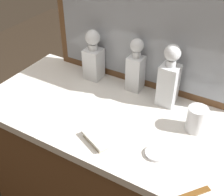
{
  "coord_description": "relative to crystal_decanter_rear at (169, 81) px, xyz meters",
  "views": [
    {
      "loc": [
        0.52,
        -0.88,
        1.77
      ],
      "look_at": [
        0.0,
        0.0,
        1.03
      ],
      "focal_mm": 47.25,
      "sensor_mm": 36.0,
      "label": 1
    }
  ],
  "objects": [
    {
      "name": "crystal_decanter_left",
      "position": [
        -0.18,
        0.03,
        -0.01
      ],
      "size": [
        0.07,
        0.07,
        0.27
      ],
      "color": "white",
      "rests_on": "dresser"
    },
    {
      "name": "tortoiseshell_comb",
      "position": [
        0.27,
        -0.42,
        -0.12
      ],
      "size": [
        0.09,
        0.11,
        0.01
      ],
      "color": "brown",
      "rests_on": "dresser"
    },
    {
      "name": "dresser_mirror",
      "position": [
        -0.18,
        0.09,
        0.23
      ],
      "size": [
        0.96,
        0.03,
        0.69
      ],
      "color": "brown",
      "rests_on": "dresser"
    },
    {
      "name": "crystal_decanter_far_left",
      "position": [
        -0.41,
        0.02,
        -0.01
      ],
      "size": [
        0.08,
        0.08,
        0.26
      ],
      "color": "white",
      "rests_on": "dresser"
    },
    {
      "name": "silver_brush_rear",
      "position": [
        -0.14,
        -0.38,
        -0.11
      ],
      "size": [
        0.14,
        0.1,
        0.02
      ],
      "color": "#B7A88C",
      "rests_on": "dresser"
    },
    {
      "name": "porcelain_dish",
      "position": [
        0.09,
        -0.32,
        -0.11
      ],
      "size": [
        0.08,
        0.08,
        0.01
      ],
      "color": "silver",
      "rests_on": "dresser"
    },
    {
      "name": "crystal_decanter_rear",
      "position": [
        0.0,
        0.0,
        0.0
      ],
      "size": [
        0.08,
        0.08,
        0.29
      ],
      "color": "white",
      "rests_on": "dresser"
    },
    {
      "name": "dresser",
      "position": [
        -0.18,
        -0.19,
        -0.59
      ],
      "size": [
        1.21,
        0.59,
        0.95
      ],
      "color": "brown",
      "rests_on": "ground_plane"
    },
    {
      "name": "crystal_tumbler_center",
      "position": [
        0.17,
        -0.11,
        -0.07
      ],
      "size": [
        0.08,
        0.08,
        0.11
      ],
      "color": "white",
      "rests_on": "dresser"
    }
  ]
}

